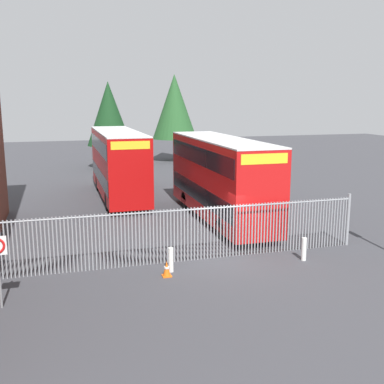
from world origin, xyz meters
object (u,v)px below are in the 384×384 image
object	(u,v)px
double_decker_bus_near_gate	(221,176)
double_decker_bus_behind_fence_left	(118,162)
bollard_center_front	(304,249)
traffic_cone_by_gate	(167,269)
bollard_near_left	(171,260)

from	to	relation	value
double_decker_bus_near_gate	double_decker_bus_behind_fence_left	distance (m)	8.58
bollard_center_front	traffic_cone_by_gate	bearing A→B (deg)	-178.66
double_decker_bus_near_gate	bollard_center_front	xyz separation A→B (m)	(1.10, -7.03, -1.95)
double_decker_bus_behind_fence_left	bollard_center_front	world-z (taller)	double_decker_bus_behind_fence_left
bollard_center_front	bollard_near_left	bearing A→B (deg)	177.10
double_decker_bus_near_gate	double_decker_bus_behind_fence_left	xyz separation A→B (m)	(-4.48, 7.31, 0.00)
bollard_near_left	bollard_center_front	size ratio (longest dim) A/B	1.00
double_decker_bus_near_gate	double_decker_bus_behind_fence_left	bearing A→B (deg)	121.53
bollard_center_front	traffic_cone_by_gate	distance (m)	5.76
bollard_near_left	bollard_center_front	bearing A→B (deg)	-2.90
double_decker_bus_behind_fence_left	bollard_center_front	distance (m)	15.51
double_decker_bus_behind_fence_left	bollard_center_front	xyz separation A→B (m)	(5.58, -14.34, -1.95)
double_decker_bus_behind_fence_left	bollard_near_left	world-z (taller)	double_decker_bus_behind_fence_left
double_decker_bus_behind_fence_left	bollard_near_left	bearing A→B (deg)	-89.64
double_decker_bus_near_gate	bollard_center_front	world-z (taller)	double_decker_bus_near_gate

